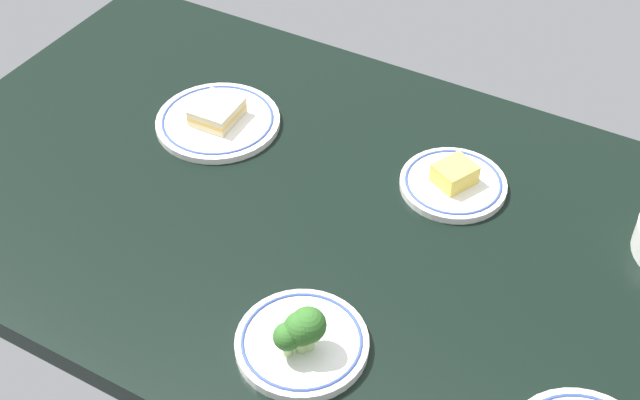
# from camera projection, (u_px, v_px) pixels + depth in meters

# --- Properties ---
(dining_table) EXTENTS (1.42, 0.85, 0.04)m
(dining_table) POSITION_uv_depth(u_px,v_px,m) (320.00, 218.00, 1.39)
(dining_table) COLOR black
(dining_table) RESTS_ON ground
(plate_broccoli) EXTENTS (0.18, 0.18, 0.09)m
(plate_broccoli) POSITION_uv_depth(u_px,v_px,m) (302.00, 339.00, 1.16)
(plate_broccoli) COLOR white
(plate_broccoli) RESTS_ON dining_table
(plate_sandwich) EXTENTS (0.22, 0.22, 0.04)m
(plate_sandwich) POSITION_uv_depth(u_px,v_px,m) (218.00, 119.00, 1.53)
(plate_sandwich) COLOR white
(plate_sandwich) RESTS_ON dining_table
(plate_cheese) EXTENTS (0.18, 0.18, 0.05)m
(plate_cheese) POSITION_uv_depth(u_px,v_px,m) (453.00, 182.00, 1.41)
(plate_cheese) COLOR white
(plate_cheese) RESTS_ON dining_table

